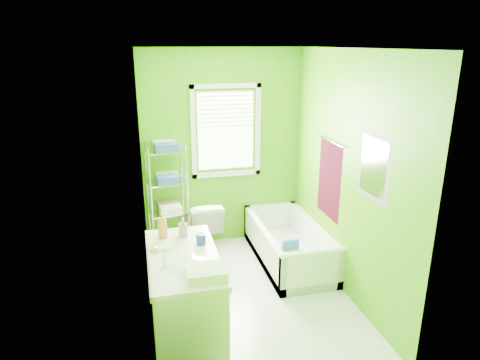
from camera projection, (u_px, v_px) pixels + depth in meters
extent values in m
plane|color=silver|center=(249.00, 295.00, 4.70)|extent=(2.90, 2.90, 0.00)
cube|color=#428D06|center=(222.00, 150.00, 5.65)|extent=(2.10, 0.04, 2.60)
cube|color=#428D06|center=(304.00, 247.00, 2.96)|extent=(2.10, 0.04, 2.60)
cube|color=#428D06|center=(144.00, 191.00, 4.07)|extent=(0.04, 2.90, 2.60)
cube|color=#428D06|center=(346.00, 176.00, 4.54)|extent=(0.04, 2.90, 2.60)
cube|color=white|center=(251.00, 48.00, 3.91)|extent=(2.10, 2.90, 0.04)
cube|color=white|center=(226.00, 131.00, 5.57)|extent=(0.74, 0.01, 1.01)
cube|color=white|center=(227.00, 174.00, 5.73)|extent=(0.92, 0.05, 0.06)
cube|color=white|center=(226.00, 86.00, 5.38)|extent=(0.92, 0.05, 0.06)
cube|color=white|center=(193.00, 133.00, 5.46)|extent=(0.06, 0.05, 1.22)
cube|color=white|center=(258.00, 130.00, 5.65)|extent=(0.06, 0.05, 1.22)
cube|color=white|center=(226.00, 109.00, 5.46)|extent=(0.72, 0.02, 0.50)
cube|color=white|center=(151.00, 271.00, 3.24)|extent=(0.02, 0.80, 2.00)
sphere|color=gold|center=(154.00, 251.00, 3.55)|extent=(0.07, 0.07, 0.07)
cube|color=#3B0615|center=(329.00, 179.00, 4.91)|extent=(0.02, 0.58, 0.90)
cylinder|color=silver|center=(331.00, 141.00, 4.76)|extent=(0.02, 0.62, 0.02)
cube|color=#CC5972|center=(374.00, 167.00, 3.95)|extent=(0.02, 0.54, 0.64)
cube|color=white|center=(373.00, 167.00, 3.95)|extent=(0.01, 0.44, 0.54)
cube|color=white|center=(288.00, 256.00, 5.44)|extent=(0.74, 1.60, 0.11)
cube|color=white|center=(263.00, 246.00, 5.31)|extent=(0.07, 1.60, 0.48)
cube|color=white|center=(313.00, 240.00, 5.46)|extent=(0.07, 1.60, 0.48)
cube|color=white|center=(312.00, 273.00, 4.68)|extent=(0.74, 0.07, 0.48)
cube|color=white|center=(270.00, 220.00, 6.09)|extent=(0.74, 0.07, 0.48)
cylinder|color=white|center=(313.00, 254.00, 4.61)|extent=(0.74, 0.07, 0.07)
cylinder|color=#1251AE|center=(294.00, 259.00, 5.21)|extent=(0.31, 0.31, 0.05)
cylinder|color=yellow|center=(294.00, 255.00, 5.19)|extent=(0.29, 0.29, 0.04)
cube|color=#1251AE|center=(290.00, 248.00, 5.28)|extent=(0.22, 0.05, 0.20)
imported|color=white|center=(205.00, 226.00, 5.58)|extent=(0.42, 0.73, 0.73)
cube|color=silver|center=(185.00, 302.00, 3.85)|extent=(0.58, 1.16, 0.84)
cube|color=white|center=(183.00, 258.00, 3.71)|extent=(0.61, 1.19, 0.05)
ellipsoid|color=white|center=(188.00, 267.00, 3.57)|extent=(0.40, 0.52, 0.14)
cylinder|color=silver|center=(164.00, 259.00, 3.50)|extent=(0.03, 0.03, 0.16)
cylinder|color=silver|center=(164.00, 251.00, 3.47)|extent=(0.12, 0.02, 0.02)
imported|color=#F07846|center=(163.00, 226.00, 4.00)|extent=(0.10, 0.10, 0.24)
imported|color=#C17CA0|center=(183.00, 227.00, 4.05)|extent=(0.09, 0.09, 0.18)
cylinder|color=#192CA6|center=(201.00, 239.00, 3.89)|extent=(0.09, 0.09, 0.10)
cube|color=white|center=(206.00, 273.00, 3.34)|extent=(0.31, 0.25, 0.08)
cylinder|color=silver|center=(152.00, 205.00, 5.29)|extent=(0.02, 0.02, 1.46)
cylinder|color=silver|center=(148.00, 198.00, 5.54)|extent=(0.02, 0.02, 1.46)
cylinder|color=silver|center=(188.00, 200.00, 5.45)|extent=(0.02, 0.02, 1.46)
cylinder|color=silver|center=(183.00, 193.00, 5.70)|extent=(0.02, 0.02, 1.46)
cube|color=silver|center=(170.00, 241.00, 5.67)|extent=(0.52, 0.36, 0.02)
cube|color=silver|center=(169.00, 212.00, 5.55)|extent=(0.52, 0.36, 0.02)
cube|color=silver|center=(167.00, 182.00, 5.42)|extent=(0.52, 0.36, 0.02)
cube|color=silver|center=(165.00, 151.00, 5.30)|extent=(0.52, 0.36, 0.02)
cube|color=#2B489B|center=(166.00, 148.00, 5.19)|extent=(0.30, 0.22, 0.10)
cube|color=white|center=(164.00, 144.00, 5.38)|extent=(0.30, 0.22, 0.10)
cube|color=#2B489B|center=(168.00, 180.00, 5.32)|extent=(0.30, 0.22, 0.10)
cube|color=#E2E48B|center=(166.00, 175.00, 5.51)|extent=(0.30, 0.22, 0.10)
cube|color=white|center=(171.00, 210.00, 5.47)|extent=(0.30, 0.22, 0.10)
cube|color=#D08DA2|center=(168.00, 205.00, 5.64)|extent=(0.30, 0.22, 0.10)
cube|color=#D08DA2|center=(188.00, 228.00, 5.71)|extent=(0.06, 0.26, 0.46)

